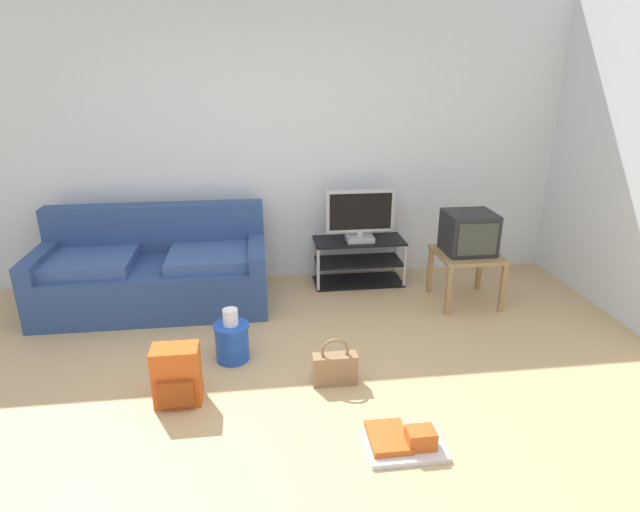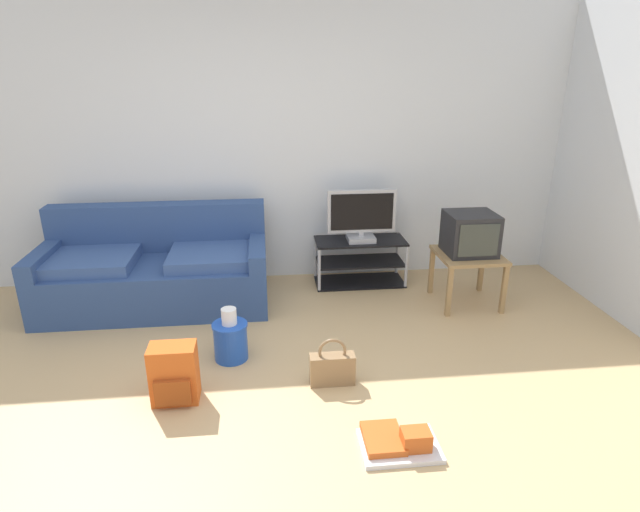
{
  "view_description": "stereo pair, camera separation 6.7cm",
  "coord_description": "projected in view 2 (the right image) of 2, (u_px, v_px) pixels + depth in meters",
  "views": [
    {
      "loc": [
        0.0,
        -2.55,
        2.04
      ],
      "look_at": [
        0.48,
        1.15,
        0.66
      ],
      "focal_mm": 29.14,
      "sensor_mm": 36.0,
      "label": 1
    },
    {
      "loc": [
        0.07,
        -2.56,
        2.04
      ],
      "look_at": [
        0.48,
        1.15,
        0.66
      ],
      "focal_mm": 29.14,
      "sensor_mm": 36.0,
      "label": 2
    }
  ],
  "objects": [
    {
      "name": "backpack",
      "position": [
        174.0,
        374.0,
        3.3
      ],
      "size": [
        0.29,
        0.26,
        0.39
      ],
      "rotation": [
        0.0,
        0.0,
        0.35
      ],
      "color": "#CC561E",
      "rests_on": "ground_plane"
    },
    {
      "name": "couch",
      "position": [
        156.0,
        270.0,
        4.63
      ],
      "size": [
        1.95,
        0.87,
        0.85
      ],
      "color": "navy",
      "rests_on": "ground_plane"
    },
    {
      "name": "cleaning_bucket",
      "position": [
        230.0,
        338.0,
        3.78
      ],
      "size": [
        0.26,
        0.26,
        0.4
      ],
      "color": "blue",
      "rests_on": "ground_plane"
    },
    {
      "name": "handbag",
      "position": [
        332.0,
        368.0,
        3.5
      ],
      "size": [
        0.3,
        0.11,
        0.34
      ],
      "rotation": [
        0.0,
        0.0,
        -0.54
      ],
      "color": "olive",
      "rests_on": "ground_plane"
    },
    {
      "name": "side_table",
      "position": [
        468.0,
        261.0,
        4.6
      ],
      "size": [
        0.55,
        0.55,
        0.47
      ],
      "color": "#9E7A4C",
      "rests_on": "ground_plane"
    },
    {
      "name": "flat_tv",
      "position": [
        362.0,
        216.0,
        4.91
      ],
      "size": [
        0.65,
        0.22,
        0.5
      ],
      "color": "#B2B2B7",
      "rests_on": "tv_stand"
    },
    {
      "name": "tv_stand",
      "position": [
        360.0,
        262.0,
        5.09
      ],
      "size": [
        0.87,
        0.39,
        0.45
      ],
      "color": "black",
      "rests_on": "ground_plane"
    },
    {
      "name": "ground_plane",
      "position": [
        262.0,
        431.0,
        3.09
      ],
      "size": [
        9.0,
        9.8,
        0.02
      ],
      "primitive_type": "cube",
      "color": "tan"
    },
    {
      "name": "floor_tray",
      "position": [
        399.0,
        442.0,
        2.92
      ],
      "size": [
        0.44,
        0.33,
        0.14
      ],
      "color": "silver",
      "rests_on": "ground_plane"
    },
    {
      "name": "wall_back",
      "position": [
        255.0,
        142.0,
        4.9
      ],
      "size": [
        9.0,
        0.1,
        2.7
      ],
      "primitive_type": "cube",
      "color": "silver",
      "rests_on": "ground_plane"
    },
    {
      "name": "crt_tv",
      "position": [
        470.0,
        233.0,
        4.53
      ],
      "size": [
        0.42,
        0.39,
        0.36
      ],
      "color": "#232326",
      "rests_on": "side_table"
    }
  ]
}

